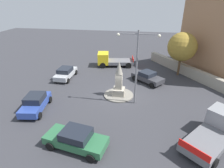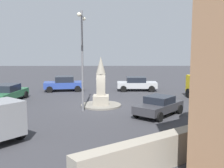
# 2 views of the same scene
# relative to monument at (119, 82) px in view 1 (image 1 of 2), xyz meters

# --- Properties ---
(ground_plane) EXTENTS (80.00, 80.00, 0.00)m
(ground_plane) POSITION_rel_monument_xyz_m (0.00, 0.00, -1.65)
(ground_plane) COLOR #38383D
(traffic_island) EXTENTS (3.20, 3.20, 0.13)m
(traffic_island) POSITION_rel_monument_xyz_m (0.00, 0.00, -1.59)
(traffic_island) COLOR gray
(traffic_island) RESTS_ON ground
(monument) EXTENTS (1.24, 1.24, 3.81)m
(monument) POSITION_rel_monument_xyz_m (0.00, 0.00, 0.00)
(monument) COLOR #9E9687
(monument) RESTS_ON traffic_island
(streetlamp) EXTENTS (3.78, 0.28, 7.26)m
(streetlamp) POSITION_rel_monument_xyz_m (-1.79, 1.28, 2.82)
(streetlamp) COLOR slate
(streetlamp) RESTS_ON ground
(car_dark_grey_waiting) EXTENTS (4.20, 3.92, 1.36)m
(car_dark_grey_waiting) POSITION_rel_monument_xyz_m (-3.07, -4.09, -0.95)
(car_dark_grey_waiting) COLOR #38383D
(car_dark_grey_waiting) RESTS_ON ground
(car_blue_approaching) EXTENTS (2.40, 4.22, 1.54)m
(car_blue_approaching) POSITION_rel_monument_xyz_m (7.37, 4.07, -0.87)
(car_blue_approaching) COLOR #2D479E
(car_blue_approaching) RESTS_ON ground
(car_green_passing) EXTENTS (4.73, 2.63, 1.47)m
(car_green_passing) POSITION_rel_monument_xyz_m (1.96, 8.09, -0.90)
(car_green_passing) COLOR #2D6B42
(car_green_passing) RESTS_ON ground
(car_silver_parked_right) EXTENTS (1.95, 4.13, 1.45)m
(car_silver_parked_right) POSITION_rel_monument_xyz_m (7.49, -3.53, -0.90)
(car_silver_parked_right) COLOR #B7BABF
(car_silver_parked_right) RESTS_ON ground
(truck_grey_far_side) EXTENTS (5.20, 5.60, 2.15)m
(truck_grey_far_side) POSITION_rel_monument_xyz_m (-8.04, 5.72, -0.64)
(truck_grey_far_side) COLOR gray
(truck_grey_far_side) RESTS_ON ground
(truck_yellow_parked_left) EXTENTS (5.63, 3.21, 2.04)m
(truck_yellow_parked_left) POSITION_rel_monument_xyz_m (2.47, -9.21, -0.70)
(truck_yellow_parked_left) COLOR yellow
(truck_yellow_parked_left) RESTS_ON ground
(stone_boundary_wall) EXTENTS (10.49, 14.30, 1.35)m
(stone_boundary_wall) POSITION_rel_monument_xyz_m (-8.95, -6.40, -0.98)
(stone_boundary_wall) COLOR #9E9687
(stone_boundary_wall) RESTS_ON ground
(tree_near_wall) EXTENTS (3.70, 3.70, 5.77)m
(tree_near_wall) POSITION_rel_monument_xyz_m (-7.21, -7.11, 2.26)
(tree_near_wall) COLOR brown
(tree_near_wall) RESTS_ON ground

